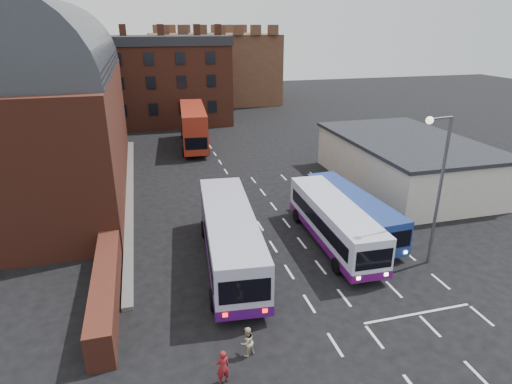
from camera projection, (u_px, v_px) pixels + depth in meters
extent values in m
plane|color=black|center=(304.00, 295.00, 23.13)|extent=(180.00, 180.00, 0.00)
cube|color=#602B1E|center=(47.00, 133.00, 36.45)|extent=(12.00, 28.00, 10.00)
cylinder|color=#1E2328|center=(36.00, 73.00, 34.62)|extent=(12.00, 26.00, 12.00)
cube|color=#602B1E|center=(106.00, 288.00, 22.14)|extent=(1.20, 10.00, 1.80)
cube|color=beige|center=(405.00, 163.00, 38.59)|extent=(10.00, 16.00, 4.00)
cube|color=#282B30|center=(408.00, 140.00, 37.82)|extent=(10.40, 16.40, 0.30)
cube|color=brown|center=(150.00, 86.00, 61.02)|extent=(22.00, 10.00, 11.00)
cube|color=brown|center=(211.00, 67.00, 81.71)|extent=(22.00, 22.00, 12.00)
cube|color=#B1AFCC|center=(230.00, 235.00, 25.50)|extent=(3.91, 12.51, 2.80)
cube|color=black|center=(230.00, 232.00, 25.43)|extent=(3.86, 11.32, 1.01)
cylinder|color=black|center=(204.00, 229.00, 29.38)|extent=(0.41, 1.14, 1.12)
cylinder|color=black|center=(213.00, 300.00, 21.79)|extent=(0.41, 1.14, 1.12)
cylinder|color=black|center=(244.00, 226.00, 29.82)|extent=(0.41, 1.14, 1.12)
cylinder|color=black|center=(267.00, 294.00, 22.23)|extent=(0.41, 1.14, 1.12)
cube|color=silver|center=(334.00, 221.00, 27.91)|extent=(2.69, 10.80, 2.44)
cube|color=black|center=(334.00, 218.00, 27.85)|extent=(2.73, 9.60, 0.88)
cylinder|color=black|center=(374.00, 261.00, 25.53)|extent=(0.30, 0.98, 0.98)
cylinder|color=black|center=(328.00, 213.00, 32.07)|extent=(0.30, 0.98, 0.98)
cylinder|color=black|center=(336.00, 266.00, 24.99)|extent=(0.30, 0.98, 0.98)
cylinder|color=black|center=(297.00, 216.00, 31.53)|extent=(0.30, 0.98, 0.98)
cube|color=navy|center=(352.00, 210.00, 29.80)|extent=(2.98, 10.14, 2.27)
cube|color=black|center=(352.00, 208.00, 29.75)|extent=(2.95, 8.95, 0.82)
cylinder|color=black|center=(392.00, 242.00, 27.76)|extent=(0.32, 0.93, 0.91)
cylinder|color=black|center=(340.00, 204.00, 33.68)|extent=(0.32, 0.93, 0.91)
cylinder|color=black|center=(361.00, 248.00, 27.07)|extent=(0.32, 0.93, 0.91)
cylinder|color=black|center=(314.00, 208.00, 32.99)|extent=(0.32, 0.93, 0.91)
cube|color=#9E2B18|center=(193.00, 125.00, 50.18)|extent=(3.64, 11.95, 4.17)
cube|color=black|center=(194.00, 130.00, 50.39)|extent=(3.60, 10.76, 0.96)
cylinder|color=black|center=(208.00, 150.00, 47.73)|extent=(0.39, 1.09, 1.07)
cylinder|color=black|center=(203.00, 134.00, 54.98)|extent=(0.39, 1.09, 1.07)
cylinder|color=black|center=(184.00, 151.00, 47.29)|extent=(0.39, 1.09, 1.07)
cylinder|color=black|center=(182.00, 135.00, 54.54)|extent=(0.39, 1.09, 1.07)
cylinder|color=#525357|center=(439.00, 194.00, 24.66)|extent=(0.18, 0.18, 9.01)
cylinder|color=#525357|center=(441.00, 118.00, 22.71)|extent=(1.58, 0.36, 0.11)
sphere|color=#FFF2CC|center=(430.00, 120.00, 22.44)|extent=(0.41, 0.41, 0.41)
imported|color=maroon|center=(223.00, 367.00, 17.22)|extent=(0.64, 0.49, 1.58)
imported|color=beige|center=(247.00, 342.00, 18.69)|extent=(0.86, 0.79, 1.44)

